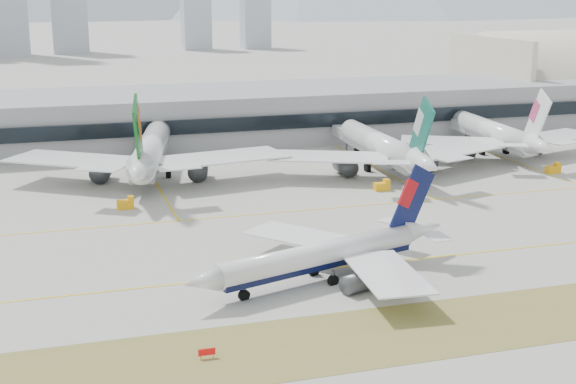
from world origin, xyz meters
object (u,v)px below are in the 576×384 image
object	(u,v)px
taxiing_airliner	(328,255)
widebody_china_air	(497,135)
widebody_eva	(150,153)
terminal	(200,116)
widebody_cathay	(384,148)

from	to	relation	value
taxiing_airliner	widebody_china_air	distance (m)	110.42
widebody_eva	widebody_china_air	distance (m)	95.81
taxiing_airliner	widebody_china_air	world-z (taller)	widebody_china_air
widebody_china_air	terminal	size ratio (longest dim) A/B	0.21
widebody_cathay	widebody_china_air	distance (m)	39.60
taxiing_airliner	widebody_eva	xyz separation A→B (m)	(-18.09, 77.49, 2.44)
widebody_eva	widebody_cathay	xyz separation A→B (m)	(57.47, -9.01, -0.52)
widebody_cathay	widebody_china_air	world-z (taller)	widebody_cathay
widebody_eva	widebody_china_air	xyz separation A→B (m)	(95.80, 0.95, -0.82)
widebody_china_air	taxiing_airliner	bearing A→B (deg)	139.60
terminal	widebody_china_air	bearing A→B (deg)	-31.71
widebody_cathay	widebody_china_air	bearing A→B (deg)	-73.97
widebody_eva	widebody_cathay	world-z (taller)	widebody_eva
widebody_cathay	widebody_eva	bearing A→B (deg)	82.56
terminal	widebody_cathay	bearing A→B (deg)	-57.15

